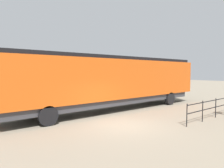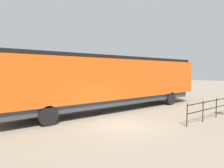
{
  "view_description": "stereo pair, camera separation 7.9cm",
  "coord_description": "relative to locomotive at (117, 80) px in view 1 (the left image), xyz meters",
  "views": [
    {
      "loc": [
        8.1,
        -7.58,
        2.94
      ],
      "look_at": [
        -0.48,
        -0.45,
        2.26
      ],
      "focal_mm": 33.07,
      "sensor_mm": 36.0,
      "label": 1
    },
    {
      "loc": [
        8.15,
        -7.52,
        2.94
      ],
      "look_at": [
        -0.48,
        -0.45,
        2.26
      ],
      "focal_mm": 33.07,
      "sensor_mm": 36.0,
      "label": 2
    }
  ],
  "objects": [
    {
      "name": "ground_plane",
      "position": [
        3.85,
        -2.84,
        -2.28
      ],
      "size": [
        120.0,
        120.0,
        0.0
      ],
      "primitive_type": "plane",
      "color": "gray"
    },
    {
      "name": "locomotive",
      "position": [
        0.0,
        0.0,
        0.0
      ],
      "size": [
        2.86,
        17.46,
        4.04
      ],
      "color": "#D15114",
      "rests_on": "ground_plane"
    },
    {
      "name": "platform_fence",
      "position": [
        6.17,
        3.83,
        -1.49
      ],
      "size": [
        0.05,
        8.61,
        1.24
      ],
      "color": "black",
      "rests_on": "ground_plane"
    }
  ]
}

